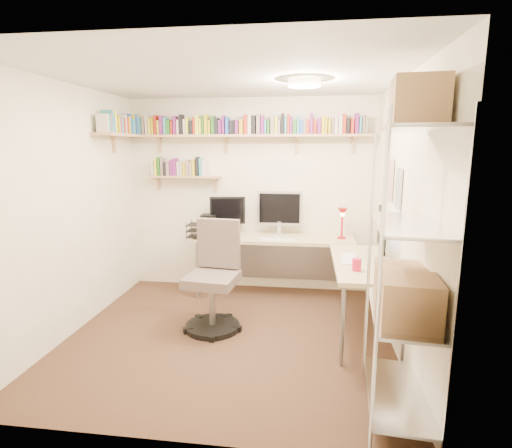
# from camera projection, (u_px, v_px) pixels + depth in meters

# --- Properties ---
(ground) EXTENTS (3.20, 3.20, 0.00)m
(ground) POSITION_uv_depth(u_px,v_px,m) (229.00, 336.00, 4.04)
(ground) COLOR #3F251B
(ground) RESTS_ON ground
(room_shell) EXTENTS (3.24, 3.04, 2.52)m
(room_shell) POSITION_uv_depth(u_px,v_px,m) (228.00, 183.00, 3.75)
(room_shell) COLOR beige
(room_shell) RESTS_ON ground
(wall_shelves) EXTENTS (3.12, 1.09, 0.80)m
(wall_shelves) POSITION_uv_depth(u_px,v_px,m) (214.00, 135.00, 4.98)
(wall_shelves) COLOR tan
(wall_shelves) RESTS_ON ground
(corner_desk) EXTENTS (2.36, 2.00, 1.33)m
(corner_desk) POSITION_uv_depth(u_px,v_px,m) (285.00, 242.00, 4.77)
(corner_desk) COLOR tan
(corner_desk) RESTS_ON ground
(office_chair) EXTENTS (0.60, 0.60, 1.14)m
(office_chair) POSITION_uv_depth(u_px,v_px,m) (214.00, 284.00, 4.16)
(office_chair) COLOR black
(office_chair) RESTS_ON ground
(wire_rack) EXTENTS (0.52, 0.94, 2.30)m
(wire_rack) POSITION_uv_depth(u_px,v_px,m) (408.00, 241.00, 2.62)
(wire_rack) COLOR silver
(wire_rack) RESTS_ON ground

